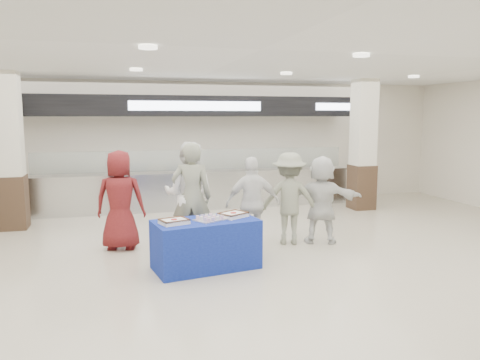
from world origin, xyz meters
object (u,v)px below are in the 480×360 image
object	(u,v)px
sheet_cake_right	(233,214)
civilian_maroon	(120,200)
soldier_a	(192,197)
sheet_cake_left	(174,221)
civilian_white	(321,200)
chef_short	(253,203)
cupcake_tray	(210,218)
chef_tall	(189,195)
soldier_b	(289,198)
display_table	(206,244)

from	to	relation	value
sheet_cake_right	civilian_maroon	bearing A→B (deg)	141.97
civilian_maroon	soldier_a	distance (m)	1.25
sheet_cake_left	civilian_white	xyz separation A→B (m)	(2.80, 0.99, 0.01)
civilian_maroon	civilian_white	distance (m)	3.58
soldier_a	chef_short	size ratio (longest dim) A/B	1.16
cupcake_tray	chef_short	size ratio (longest dim) A/B	0.33
chef_tall	soldier_b	world-z (taller)	chef_tall
sheet_cake_right	chef_short	bearing A→B (deg)	53.47
chef_tall	soldier_b	xyz separation A→B (m)	(1.79, -0.27, -0.10)
sheet_cake_right	civilian_white	size ratio (longest dim) A/B	0.31
cupcake_tray	chef_tall	size ratio (longest dim) A/B	0.29
sheet_cake_right	soldier_a	xyz separation A→B (m)	(-0.50, 0.92, 0.14)
civilian_white	cupcake_tray	bearing A→B (deg)	42.05
sheet_cake_right	soldier_b	size ratio (longest dim) A/B	0.30
civilian_maroon	sheet_cake_left	bearing A→B (deg)	127.96
sheet_cake_right	chef_tall	bearing A→B (deg)	114.04
soldier_a	cupcake_tray	bearing A→B (deg)	109.54
display_table	chef_tall	world-z (taller)	chef_tall
chef_tall	chef_short	xyz separation A→B (m)	(1.04, -0.44, -0.12)
sheet_cake_left	cupcake_tray	bearing A→B (deg)	9.35
cupcake_tray	soldier_a	xyz separation A→B (m)	(-0.10, 1.05, 0.15)
civilian_maroon	cupcake_tray	bearing A→B (deg)	144.00
soldier_a	civilian_white	distance (m)	2.36
chef_tall	civilian_maroon	bearing A→B (deg)	16.51
display_table	sheet_cake_right	distance (m)	0.63
sheet_cake_left	civilian_white	size ratio (longest dim) A/B	0.29
soldier_a	soldier_b	bearing A→B (deg)	-167.24
soldier_a	display_table	bearing A→B (deg)	106.32
cupcake_tray	civilian_maroon	size ratio (longest dim) A/B	0.31
display_table	sheet_cake_left	distance (m)	0.65
soldier_a	chef_short	xyz separation A→B (m)	(1.03, -0.21, -0.13)
sheet_cake_left	soldier_a	bearing A→B (deg)	68.56
chef_short	soldier_b	xyz separation A→B (m)	(0.74, 0.17, 0.02)
chef_short	cupcake_tray	bearing A→B (deg)	45.60
display_table	soldier_b	distance (m)	2.05
sheet_cake_left	soldier_b	world-z (taller)	soldier_b
display_table	sheet_cake_left	size ratio (longest dim) A/B	3.36
cupcake_tray	civilian_maroon	world-z (taller)	civilian_maroon
soldier_a	soldier_b	xyz separation A→B (m)	(1.78, -0.04, -0.10)
display_table	sheet_cake_left	bearing A→B (deg)	-176.73
display_table	civilian_maroon	size ratio (longest dim) A/B	0.89
civilian_maroon	chef_tall	size ratio (longest dim) A/B	0.93
sheet_cake_right	chef_short	size ratio (longest dim) A/B	0.31
cupcake_tray	soldier_b	xyz separation A→B (m)	(1.67, 1.01, 0.05)
civilian_white	sheet_cake_right	bearing A→B (deg)	42.89
civilian_maroon	soldier_b	distance (m)	2.99
display_table	cupcake_tray	size ratio (longest dim) A/B	2.91
soldier_b	sheet_cake_right	bearing A→B (deg)	51.55
soldier_a	sheet_cake_right	bearing A→B (deg)	132.59
sheet_cake_left	chef_short	xyz separation A→B (m)	(1.48, 0.93, 0.02)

